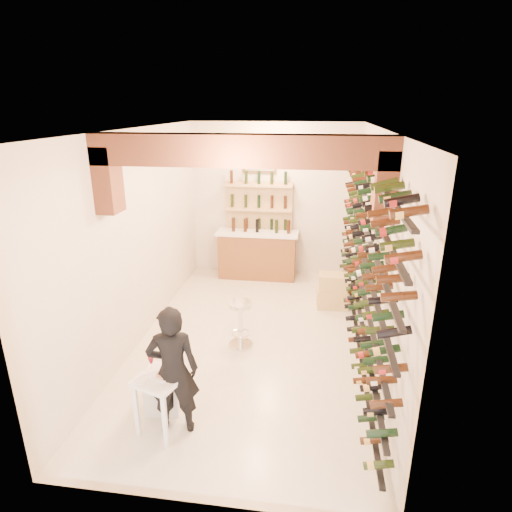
{
  "coord_description": "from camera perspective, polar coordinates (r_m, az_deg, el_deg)",
  "views": [
    {
      "loc": [
        0.88,
        -5.91,
        3.5
      ],
      "look_at": [
        0.0,
        0.3,
        1.3
      ],
      "focal_mm": 30.19,
      "sensor_mm": 36.0,
      "label": 1
    }
  ],
  "objects": [
    {
      "name": "room_shell",
      "position": [
        5.85,
        -0.77,
        7.0
      ],
      "size": [
        3.52,
        6.02,
        3.21
      ],
      "color": "beige",
      "rests_on": "ground"
    },
    {
      "name": "chrome_barstool",
      "position": [
        6.58,
        -2.07,
        -8.57
      ],
      "size": [
        0.38,
        0.38,
        0.73
      ],
      "rotation": [
        0.0,
        0.0,
        -0.43
      ],
      "color": "silver",
      "rests_on": "ground"
    },
    {
      "name": "crate_lower",
      "position": [
        8.03,
        10.06,
        -5.51
      ],
      "size": [
        0.58,
        0.42,
        0.34
      ],
      "primitive_type": "cube",
      "rotation": [
        0.0,
        0.0,
        0.05
      ],
      "color": "tan",
      "rests_on": "ground"
    },
    {
      "name": "back_shelving",
      "position": [
        9.18,
        0.41,
        4.62
      ],
      "size": [
        1.4,
        0.31,
        2.73
      ],
      "color": "tan",
      "rests_on": "ground"
    },
    {
      "name": "person",
      "position": [
        4.94,
        -10.95,
        -14.69
      ],
      "size": [
        0.63,
        0.48,
        1.54
      ],
      "primitive_type": "imported",
      "rotation": [
        0.0,
        0.0,
        3.36
      ],
      "color": "black",
      "rests_on": "ground"
    },
    {
      "name": "back_counter",
      "position": [
        9.14,
        0.2,
        0.38
      ],
      "size": [
        1.7,
        0.62,
        1.29
      ],
      "color": "brown",
      "rests_on": "ground"
    },
    {
      "name": "white_stool",
      "position": [
        5.57,
        -12.11,
        -16.87
      ],
      "size": [
        0.45,
        0.45,
        0.5
      ],
      "primitive_type": "cube",
      "rotation": [
        0.0,
        0.0,
        0.13
      ],
      "color": "white",
      "rests_on": "ground"
    },
    {
      "name": "crate_upper",
      "position": [
        7.9,
        10.2,
        -3.42
      ],
      "size": [
        0.52,
        0.36,
        0.3
      ],
      "primitive_type": "cube",
      "rotation": [
        0.0,
        0.0,
        -0.01
      ],
      "color": "tan",
      "rests_on": "crate_lower"
    },
    {
      "name": "wine_rack",
      "position": [
        6.26,
        13.62,
        0.59
      ],
      "size": [
        0.32,
        5.7,
        2.56
      ],
      "color": "black",
      "rests_on": "ground"
    },
    {
      "name": "ground",
      "position": [
        6.93,
        -0.35,
        -11.03
      ],
      "size": [
        6.0,
        6.0,
        0.0
      ],
      "primitive_type": "plane",
      "color": "beige",
      "rests_on": "ground"
    },
    {
      "name": "tasting_table",
      "position": [
        5.06,
        -12.59,
        -16.53
      ],
      "size": [
        0.61,
        0.61,
        0.85
      ],
      "rotation": [
        0.0,
        0.0,
        -0.32
      ],
      "color": "white",
      "rests_on": "ground"
    }
  ]
}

